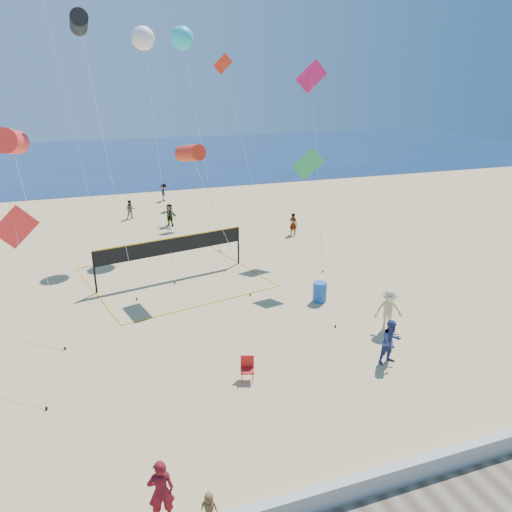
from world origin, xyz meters
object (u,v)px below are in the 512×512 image
object	(u,v)px
camp_chair	(247,367)
trash_barrel	(320,292)
woman	(161,491)
volleyball_net	(172,250)

from	to	relation	value
camp_chair	trash_barrel	xyz separation A→B (m)	(5.53, 5.20, -0.01)
trash_barrel	woman	bearing A→B (deg)	-132.66
woman	volleyball_net	distance (m)	16.28
woman	camp_chair	xyz separation A→B (m)	(3.95, 5.09, -0.38)
camp_chair	trash_barrel	size ratio (longest dim) A/B	1.01
camp_chair	trash_barrel	world-z (taller)	trash_barrel
camp_chair	volleyball_net	xyz separation A→B (m)	(-0.60, 10.83, 1.05)
camp_chair	trash_barrel	bearing A→B (deg)	61.75
volleyball_net	trash_barrel	bearing A→B (deg)	-54.49
woman	camp_chair	world-z (taller)	woman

